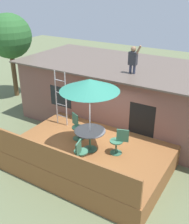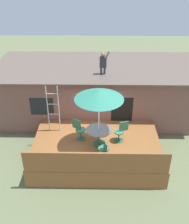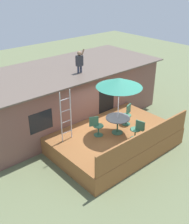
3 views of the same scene
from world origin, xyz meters
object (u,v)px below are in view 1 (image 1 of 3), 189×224
Objects in this scene: patio_table at (90,135)px; patio_chair_near at (80,153)px; step_ladder at (61,99)px; patio_chair_left at (77,127)px; person_figure at (133,58)px; backyard_tree at (9,37)px; patio_umbrella at (90,85)px; patio_chair_right at (118,142)px.

patio_chair_near is at bearing -76.54° from patio_table.
step_ladder reaches higher than patio_chair_left.
patio_chair_near is (0.04, -3.72, -2.16)m from person_figure.
patio_chair_near is 9.22m from backyard_tree.
patio_chair_near is (1.05, -1.34, 0.00)m from patio_chair_left.
backyard_tree reaches higher than patio_umbrella.
step_ladder is 0.48× the size of backyard_tree.
patio_umbrella is 0.55× the size of backyard_tree.
patio_chair_left is 1.76m from patio_chair_right.
patio_table is 0.94m from patio_chair_left.
patio_table is at bearing -0.00° from patio_chair_near.
patio_table is 1.76m from patio_umbrella.
patio_chair_near is (0.22, -0.92, -0.13)m from patio_table.
backyard_tree is (-5.49, 2.70, 1.48)m from step_ladder.
step_ladder is 2.99m from patio_chair_near.
backyard_tree is at bearing 153.87° from step_ladder.
person_figure reaches higher than step_ladder.
patio_chair_near reaches higher than patio_table.
person_figure reaches higher than patio_table.
patio_chair_left is 1.00× the size of patio_chair_right.
patio_umbrella is at bearing -0.00° from patio_chair_near.
patio_table is at bearing -26.39° from backyard_tree.
patio_chair_left is at bearing -26.30° from backyard_tree.
patio_chair_right reaches higher than patio_table.
patio_chair_right is at bearing 17.78° from patio_umbrella.
patio_chair_right and patio_chair_near have the same top height.
patio_chair_right is at bearing -13.85° from step_ladder.
patio_umbrella is at bearing -26.39° from backyard_tree.
backyard_tree is at bearing -39.89° from patio_chair_right.
step_ladder is 3.06m from patio_chair_right.
patio_chair_near is at bearing -31.01° from backyard_tree.
backyard_tree is (-8.40, 3.41, 2.13)m from patio_chair_right.
patio_chair_left is 1.00× the size of patio_chair_near.
patio_chair_right is (0.92, 0.30, -0.13)m from patio_table.
patio_chair_left is at bearing 24.58° from patio_chair_near.
step_ladder reaches higher than patio_chair_near.
step_ladder is 2.39× the size of patio_chair_right.
patio_chair_right is 1.40m from patio_chair_near.
patio_umbrella is 1.15× the size of step_ladder.
step_ladder reaches higher than patio_table.
step_ladder is at bearing 179.98° from patio_chair_left.
patio_table is at bearing -126.87° from patio_umbrella.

